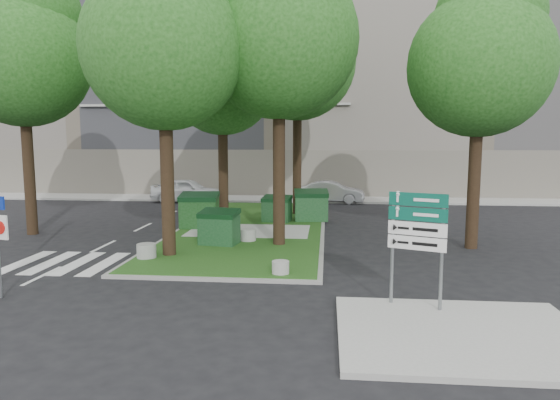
# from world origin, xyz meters

# --- Properties ---
(ground) EXTENTS (120.00, 120.00, 0.00)m
(ground) POSITION_xyz_m (0.00, 0.00, 0.00)
(ground) COLOR black
(ground) RESTS_ON ground
(median_island) EXTENTS (6.00, 16.00, 0.12)m
(median_island) POSITION_xyz_m (0.50, 8.00, 0.06)
(median_island) COLOR #1D4915
(median_island) RESTS_ON ground
(median_kerb) EXTENTS (6.30, 16.30, 0.10)m
(median_kerb) POSITION_xyz_m (0.50, 8.00, 0.05)
(median_kerb) COLOR gray
(median_kerb) RESTS_ON ground
(sidewalk_corner) EXTENTS (5.00, 4.00, 0.12)m
(sidewalk_corner) POSITION_xyz_m (6.50, -3.50, 0.06)
(sidewalk_corner) COLOR #999993
(sidewalk_corner) RESTS_ON ground
(building_sidewalk) EXTENTS (42.00, 3.00, 0.12)m
(building_sidewalk) POSITION_xyz_m (0.00, 18.50, 0.06)
(building_sidewalk) COLOR #999993
(building_sidewalk) RESTS_ON ground
(zebra_crossing) EXTENTS (5.00, 3.00, 0.01)m
(zebra_crossing) POSITION_xyz_m (-3.75, 1.50, 0.01)
(zebra_crossing) COLOR silver
(zebra_crossing) RESTS_ON ground
(apartment_building) EXTENTS (41.00, 12.00, 16.00)m
(apartment_building) POSITION_xyz_m (0.00, 26.00, 8.00)
(apartment_building) COLOR beige
(apartment_building) RESTS_ON ground
(tree_median_near_left) EXTENTS (5.20, 5.20, 10.53)m
(tree_median_near_left) POSITION_xyz_m (-1.41, 2.56, 7.32)
(tree_median_near_left) COLOR black
(tree_median_near_left) RESTS_ON ground
(tree_median_near_right) EXTENTS (5.60, 5.60, 11.46)m
(tree_median_near_right) POSITION_xyz_m (2.09, 4.56, 7.99)
(tree_median_near_right) COLOR black
(tree_median_near_right) RESTS_ON ground
(tree_median_mid) EXTENTS (4.80, 4.80, 9.99)m
(tree_median_mid) POSITION_xyz_m (-0.91, 9.06, 6.98)
(tree_median_mid) COLOR black
(tree_median_mid) RESTS_ON ground
(tree_median_far) EXTENTS (5.80, 5.80, 11.93)m
(tree_median_far) POSITION_xyz_m (2.29, 12.06, 8.32)
(tree_median_far) COLOR black
(tree_median_far) RESTS_ON ground
(tree_street_left) EXTENTS (5.40, 5.40, 11.00)m
(tree_street_left) POSITION_xyz_m (-8.41, 6.06, 7.65)
(tree_street_left) COLOR black
(tree_street_left) RESTS_ON ground
(tree_street_right) EXTENTS (5.00, 5.00, 10.06)m
(tree_street_right) POSITION_xyz_m (9.09, 5.06, 6.98)
(tree_street_right) COLOR black
(tree_street_right) RESTS_ON ground
(dumpster_a) EXTENTS (1.72, 1.26, 1.53)m
(dumpster_a) POSITION_xyz_m (-1.79, 7.60, 0.85)
(dumpster_a) COLOR #103B11
(dumpster_a) RESTS_ON median_island
(dumpster_b) EXTENTS (1.52, 1.18, 1.29)m
(dumpster_b) POSITION_xyz_m (-0.19, 4.30, 0.74)
(dumpster_b) COLOR #113A19
(dumpster_b) RESTS_ON median_island
(dumpster_c) EXTENTS (1.44, 1.11, 1.22)m
(dumpster_c) POSITION_xyz_m (1.41, 9.51, 0.70)
(dumpster_c) COLOR #103516
(dumpster_c) RESTS_ON median_island
(dumpster_d) EXTENTS (1.67, 1.24, 1.46)m
(dumpster_d) POSITION_xyz_m (3.00, 9.93, 0.82)
(dumpster_d) COLOR #13401A
(dumpster_d) RESTS_ON median_island
(bollard_left) EXTENTS (0.63, 0.63, 0.45)m
(bollard_left) POSITION_xyz_m (-2.10, 1.99, 0.34)
(bollard_left) COLOR gray
(bollard_left) RESTS_ON median_island
(bollard_right) EXTENTS (0.50, 0.50, 0.36)m
(bollard_right) POSITION_xyz_m (2.43, 0.50, 0.30)
(bollard_right) COLOR #9E9D99
(bollard_right) RESTS_ON median_island
(bollard_mid) EXTENTS (0.61, 0.61, 0.43)m
(bollard_mid) POSITION_xyz_m (0.77, 5.00, 0.34)
(bollard_mid) COLOR #9B9A96
(bollard_mid) RESTS_ON median_island
(litter_bin) EXTENTS (0.43, 0.43, 0.75)m
(litter_bin) POSITION_xyz_m (3.20, 12.81, 0.50)
(litter_bin) COLOR gold
(litter_bin) RESTS_ON median_island
(directional_sign) EXTENTS (1.24, 0.53, 2.65)m
(directional_sign) POSITION_xyz_m (5.80, -2.00, 1.88)
(directional_sign) COLOR slate
(directional_sign) RESTS_ON sidewalk_corner
(car_white) EXTENTS (4.42, 1.81, 1.50)m
(car_white) POSITION_xyz_m (-4.97, 16.80, 0.75)
(car_white) COLOR white
(car_white) RESTS_ON ground
(car_silver) EXTENTS (4.19, 1.89, 1.33)m
(car_silver) POSITION_xyz_m (4.00, 17.44, 0.67)
(car_silver) COLOR #A6A7AE
(car_silver) RESTS_ON ground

